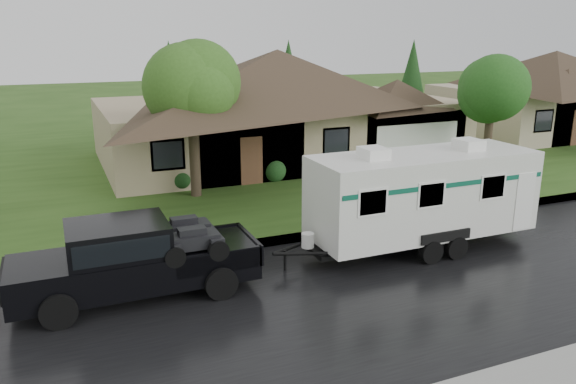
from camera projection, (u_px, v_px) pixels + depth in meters
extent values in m
plane|color=#2A4B17|center=(387.00, 254.00, 17.20)|extent=(140.00, 140.00, 0.00)
cube|color=black|center=(427.00, 280.00, 15.43)|extent=(140.00, 8.00, 0.01)
cube|color=gray|center=(352.00, 229.00, 19.18)|extent=(140.00, 0.50, 0.15)
cube|color=#2A4B17|center=(237.00, 157.00, 30.48)|extent=(140.00, 26.00, 0.15)
cube|color=tan|center=(278.00, 128.00, 29.91)|extent=(18.00, 10.00, 3.00)
pyramid|color=#3A2A1F|center=(277.00, 49.00, 28.80)|extent=(19.44, 10.80, 2.60)
cube|color=tan|center=(395.00, 133.00, 29.31)|extent=(5.76, 4.00, 2.70)
cube|color=#BEAF8D|center=(550.00, 109.00, 37.83)|extent=(14.00, 9.00, 3.00)
pyramid|color=#3A2A1F|center=(557.00, 51.00, 36.80)|extent=(15.12, 9.72, 2.30)
cylinder|color=#382B1E|center=(195.00, 163.00, 22.57)|extent=(0.42, 0.42, 2.74)
sphere|color=#3F7225|center=(191.00, 87.00, 21.75)|extent=(3.79, 3.79, 3.79)
cylinder|color=#382B1E|center=(487.00, 145.00, 27.14)|extent=(0.39, 0.39, 2.39)
sphere|color=#2B6621|center=(493.00, 90.00, 26.43)|extent=(3.30, 3.30, 3.30)
sphere|color=#143814|center=(181.00, 178.00, 23.66)|extent=(1.00, 1.00, 1.00)
sphere|color=#143814|center=(273.00, 169.00, 25.23)|extent=(1.00, 1.00, 1.00)
sphere|color=#143814|center=(355.00, 161.00, 26.80)|extent=(1.00, 1.00, 1.00)
sphere|color=#143814|center=(428.00, 154.00, 28.37)|extent=(1.00, 1.00, 1.00)
cube|color=black|center=(137.00, 267.00, 14.30)|extent=(6.07, 2.02, 0.87)
cube|color=black|center=(41.00, 271.00, 13.39)|extent=(1.62, 1.97, 0.35)
cube|color=black|center=(118.00, 241.00, 13.93)|extent=(2.43, 1.90, 0.91)
cube|color=black|center=(118.00, 239.00, 13.92)|extent=(2.22, 1.94, 0.56)
cube|color=black|center=(210.00, 249.00, 14.96)|extent=(2.22, 1.92, 0.06)
cylinder|color=black|center=(58.00, 311.00, 12.80)|extent=(0.85, 0.32, 0.85)
cylinder|color=black|center=(56.00, 277.00, 14.56)|extent=(0.85, 0.32, 0.85)
cylinder|color=black|center=(221.00, 283.00, 14.24)|extent=(0.85, 0.32, 0.85)
cylinder|color=black|center=(201.00, 256.00, 15.99)|extent=(0.85, 0.32, 0.85)
cube|color=silver|center=(423.00, 193.00, 17.28)|extent=(7.08, 2.43, 2.48)
cube|color=black|center=(420.00, 235.00, 17.65)|extent=(7.48, 1.21, 0.14)
cube|color=#0B523C|center=(424.00, 176.00, 17.13)|extent=(6.94, 2.45, 0.14)
cube|color=white|center=(374.00, 153.00, 16.21)|extent=(0.71, 0.81, 0.32)
cube|color=white|center=(469.00, 144.00, 17.50)|extent=(0.71, 0.81, 0.32)
cylinder|color=black|center=(431.00, 252.00, 16.44)|extent=(0.71, 0.24, 0.71)
cylinder|color=black|center=(387.00, 227.00, 18.56)|extent=(0.71, 0.24, 0.71)
cylinder|color=black|center=(456.00, 248.00, 16.78)|extent=(0.71, 0.24, 0.71)
cylinder|color=black|center=(410.00, 224.00, 18.90)|extent=(0.71, 0.24, 0.71)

